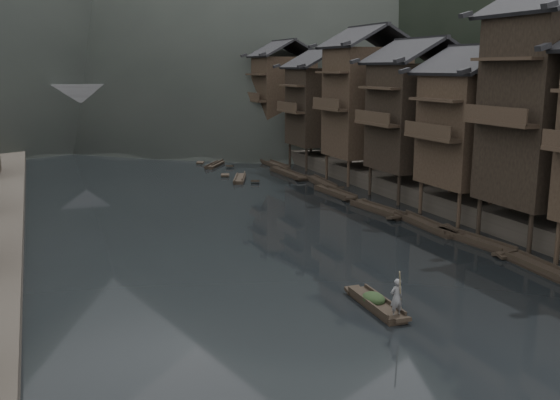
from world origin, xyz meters
TOP-DOWN VIEW (x-y plane):
  - water at (0.00, 0.00)m, footprint 300.00×300.00m
  - right_bank at (35.00, 40.00)m, footprint 40.00×200.00m
  - stilt_houses at (17.28, 19.24)m, footprint 9.00×67.60m
  - moored_sampans at (11.80, 21.77)m, footprint 3.02×61.19m
  - midriver_boats at (1.19, 48.59)m, footprint 14.71×34.41m
  - stone_bridge at (-0.00, 72.00)m, footprint 40.00×6.00m
  - hero_sampan at (0.81, -0.72)m, footprint 1.17×4.79m
  - cargo_heap at (0.80, -0.50)m, footprint 1.05×1.37m
  - boatman at (0.88, -2.38)m, footprint 0.69×0.48m
  - bamboo_pole at (1.08, -2.38)m, footprint 1.56×2.10m

SIDE VIEW (x-z plane):
  - water at x=0.00m, z-range 0.00..0.00m
  - midriver_boats at x=1.19m, z-range -0.02..0.43m
  - hero_sampan at x=0.81m, z-range -0.01..0.42m
  - moored_sampans at x=11.80m, z-range -0.03..0.44m
  - cargo_heap at x=0.80m, z-range 0.43..1.06m
  - right_bank at x=35.00m, z-range 0.00..1.80m
  - boatman at x=0.88m, z-range 0.43..2.24m
  - bamboo_pole at x=1.08m, z-range 2.24..5.12m
  - stone_bridge at x=0.00m, z-range 0.61..9.61m
  - stilt_houses at x=17.28m, z-range 0.68..17.55m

